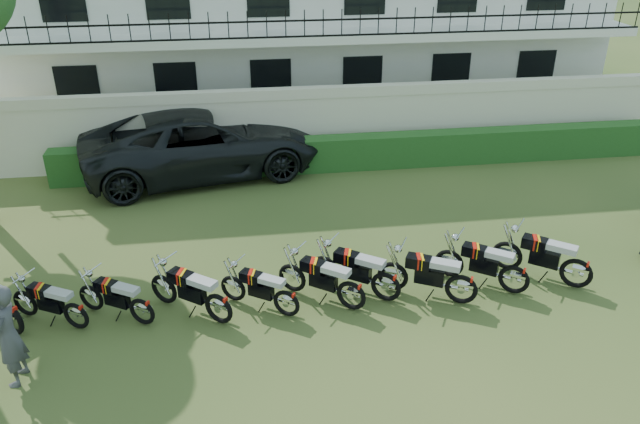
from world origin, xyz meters
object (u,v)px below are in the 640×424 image
Objects in this scene: motorcycle_8 at (515,273)px; inspector at (8,336)px; motorcycle_9 at (578,266)px; motorcycle_4 at (286,297)px; motorcycle_5 at (352,289)px; motorcycle_1 at (75,310)px; motorcycle_3 at (218,302)px; motorcycle_0 at (9,311)px; suv at (203,143)px; motorcycle_2 at (141,305)px; motorcycle_6 at (386,280)px; motorcycle_7 at (462,282)px.

inspector reaches higher than motorcycle_8.
inspector reaches higher than motorcycle_9.
motorcycle_4 is 4.82m from inspector.
motorcycle_5 is at bearing 106.09° from inspector.
motorcycle_1 is 2.66m from motorcycle_3.
motorcycle_9 reaches higher than motorcycle_1.
motorcycle_0 is 3.80m from motorcycle_3.
motorcycle_4 is 7.59m from suv.
motorcycle_2 is at bearing 120.92° from motorcycle_4.
motorcycle_1 is at bearing 156.26° from inspector.
inspector is at bearing 134.95° from motorcycle_9.
motorcycle_2 is 0.93× the size of motorcycle_8.
motorcycle_3 is at bearing 113.00° from inspector.
motorcycle_5 is at bearing 129.34° from motorcycle_9.
motorcycle_1 is at bearing 151.59° from suv.
motorcycle_9 is (9.97, -0.01, 0.09)m from motorcycle_1.
motorcycle_6 is 1.49m from motorcycle_7.
motorcycle_3 is (3.80, -0.18, -0.04)m from motorcycle_0.
motorcycle_5 is 3.39m from motorcycle_8.
motorcycle_1 is 0.97× the size of motorcycle_5.
suv is (-6.41, 7.25, 0.45)m from motorcycle_8.
suv is at bearing 85.08° from motorcycle_9.
motorcycle_8 is 9.68m from suv.
inspector is at bearing 133.48° from motorcycle_8.
suv is at bearing 11.02° from motorcycle_1.
motorcycle_5 reaches higher than motorcycle_1.
motorcycle_0 reaches higher than motorcycle_4.
suv is (-0.44, 7.42, 0.45)m from motorcycle_3.
motorcycle_7 is at bearing -66.43° from motorcycle_6.
motorcycle_0 is at bearing 143.71° from suv.
motorcycle_3 reaches higher than motorcycle_2.
motorcycle_6 is at bearing 126.79° from motorcycle_9.
motorcycle_9 is (7.32, 0.19, 0.03)m from motorcycle_3.
motorcycle_9 is (1.36, 0.01, 0.03)m from motorcycle_8.
motorcycle_6 is (0.74, 0.20, 0.01)m from motorcycle_5.
motorcycle_2 is (2.36, -0.02, -0.09)m from motorcycle_0.
motorcycle_7 is (3.48, -0.07, 0.07)m from motorcycle_4.
motorcycle_2 is at bearing -52.27° from motorcycle_0.
inspector is (-5.93, -1.18, 0.43)m from motorcycle_5.
motorcycle_4 is at bearing 127.28° from motorcycle_8.
motorcycle_9 is at bearing -53.72° from motorcycle_8.
motorcycle_8 reaches higher than motorcycle_1.
motorcycle_2 is 6.22m from motorcycle_7.
motorcycle_1 is at bearing 126.10° from motorcycle_6.
motorcycle_7 is (6.21, -0.19, 0.07)m from motorcycle_2.
motorcycle_6 is (7.11, 0.09, -0.03)m from motorcycle_0.
motorcycle_9 is at bearing -51.42° from motorcycle_3.
motorcycle_6 is at bearing -51.02° from motorcycle_0.
motorcycle_3 is 1.30m from motorcycle_4.
motorcycle_9 is at bearing 101.69° from inspector.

